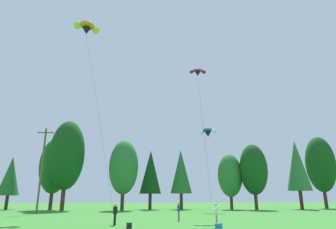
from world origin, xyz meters
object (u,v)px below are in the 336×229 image
(parafoil_kite_high_orange, at_px, (87,28))
(picnic_cooler, at_px, (219,226))
(kite_flyer_far, at_px, (216,212))
(utility_pole, at_px, (42,168))
(parafoil_kite_mid_blue_white, at_px, (208,132))
(backpack, at_px, (129,226))
(kite_flyer_near, at_px, (115,212))
(parafoil_kite_far_magenta, at_px, (198,72))
(kite_flyer_mid, at_px, (179,210))

(parafoil_kite_high_orange, relative_size, picnic_cooler, 48.85)
(kite_flyer_far, height_order, picnic_cooler, kite_flyer_far)
(utility_pole, xyz_separation_m, parafoil_kite_mid_blue_white, (24.54, 5.83, 6.69))
(parafoil_kite_mid_blue_white, xyz_separation_m, backpack, (-11.39, -24.83, -12.52))
(parafoil_kite_mid_blue_white, bearing_deg, kite_flyer_near, -119.70)
(parafoil_kite_far_magenta, xyz_separation_m, backpack, (-7.45, -11.36, -17.30))
(kite_flyer_near, xyz_separation_m, backpack, (1.29, -2.58, -0.79))
(parafoil_kite_mid_blue_white, distance_m, backpack, 30.05)
(kite_flyer_near, height_order, parafoil_kite_far_magenta, parafoil_kite_far_magenta)
(kite_flyer_near, xyz_separation_m, parafoil_kite_far_magenta, (8.74, 8.78, 16.52))
(utility_pole, distance_m, parafoil_kite_far_magenta, 24.78)
(parafoil_kite_high_orange, bearing_deg, backpack, -62.64)
(kite_flyer_near, height_order, backpack, kite_flyer_near)
(kite_flyer_near, distance_m, parafoil_kite_mid_blue_white, 28.17)
(parafoil_kite_high_orange, distance_m, picnic_cooler, 32.93)
(utility_pole, distance_m, picnic_cooler, 28.07)
(kite_flyer_mid, xyz_separation_m, kite_flyer_far, (2.47, -4.97, 0.01))
(kite_flyer_mid, distance_m, backpack, 8.08)
(picnic_cooler, bearing_deg, kite_flyer_far, 28.77)
(kite_flyer_mid, height_order, backpack, kite_flyer_mid)
(parafoil_kite_high_orange, bearing_deg, utility_pole, 143.76)
(utility_pole, height_order, kite_flyer_mid, utility_pole)
(kite_flyer_mid, bearing_deg, utility_pole, 145.03)
(parafoil_kite_mid_blue_white, relative_size, parafoil_kite_far_magenta, 1.18)
(picnic_cooler, bearing_deg, parafoil_kite_mid_blue_white, 27.38)
(utility_pole, relative_size, parafoil_kite_far_magenta, 0.70)
(parafoil_kite_high_orange, height_order, parafoil_kite_mid_blue_white, parafoil_kite_high_orange)
(kite_flyer_near, distance_m, picnic_cooler, 8.28)
(parafoil_kite_far_magenta, distance_m, picnic_cooler, 20.88)
(kite_flyer_far, xyz_separation_m, backpack, (-6.80, -1.81, -0.80))
(utility_pole, bearing_deg, parafoil_kite_high_orange, -36.24)
(parafoil_kite_mid_blue_white, bearing_deg, picnic_cooler, -101.17)
(kite_flyer_far, distance_m, parafoil_kite_mid_blue_white, 26.24)
(kite_flyer_mid, relative_size, kite_flyer_far, 1.00)
(utility_pole, bearing_deg, picnic_cooler, -44.46)
(utility_pole, relative_size, kite_flyer_mid, 6.83)
(utility_pole, bearing_deg, kite_flyer_mid, -34.97)
(kite_flyer_far, bearing_deg, backpack, -165.10)
(parafoil_kite_far_magenta, bearing_deg, kite_flyer_mid, -124.28)
(kite_flyer_mid, bearing_deg, backpack, -122.54)
(kite_flyer_mid, xyz_separation_m, parafoil_kite_mid_blue_white, (7.07, 18.05, 11.74))
(picnic_cooler, bearing_deg, backpack, 126.56)
(kite_flyer_mid, distance_m, picnic_cooler, 7.37)
(utility_pole, bearing_deg, parafoil_kite_mid_blue_white, 13.36)
(utility_pole, xyz_separation_m, kite_flyer_far, (19.94, -17.20, -5.04))
(parafoil_kite_mid_blue_white, bearing_deg, parafoil_kite_far_magenta, -106.32)
(kite_flyer_far, bearing_deg, parafoil_kite_far_magenta, 86.09)
(kite_flyer_near, bearing_deg, kite_flyer_mid, 36.76)
(parafoil_kite_high_orange, bearing_deg, parafoil_kite_mid_blue_white, 26.88)
(kite_flyer_mid, xyz_separation_m, parafoil_kite_high_orange, (-12.14, 8.31, 24.61))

